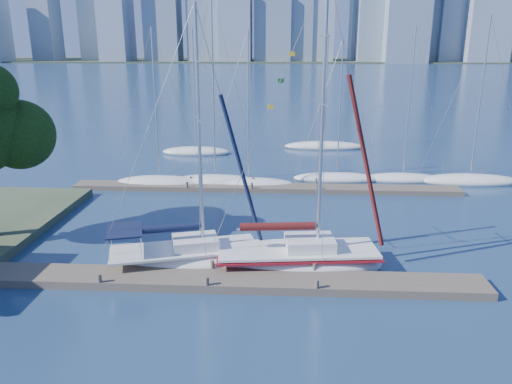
{
  "coord_description": "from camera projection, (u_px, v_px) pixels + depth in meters",
  "views": [
    {
      "loc": [
        3.42,
        -21.37,
        11.01
      ],
      "look_at": [
        1.97,
        4.0,
        3.42
      ],
      "focal_mm": 35.0,
      "sensor_mm": 36.0,
      "label": 1
    }
  ],
  "objects": [
    {
      "name": "bg_boat_3",
      "position": [
        337.0,
        178.0,
        41.62
      ],
      "size": [
        7.48,
        3.96,
        11.71
      ],
      "rotation": [
        0.0,
        0.0,
        0.29
      ],
      "color": "silver",
      "rests_on": "ground"
    },
    {
      "name": "far_shore",
      "position": [
        280.0,
        61.0,
        329.88
      ],
      "size": [
        800.0,
        100.0,
        1.5
      ],
      "primitive_type": "cube",
      "color": "#38472D",
      "rests_on": "ground"
    },
    {
      "name": "far_dock",
      "position": [
        265.0,
        188.0,
        38.93
      ],
      "size": [
        30.0,
        1.8,
        0.36
      ],
      "primitive_type": "cube",
      "color": "brown",
      "rests_on": "ground"
    },
    {
      "name": "bg_boat_2",
      "position": [
        249.0,
        183.0,
        39.93
      ],
      "size": [
        7.66,
        4.15,
        12.33
      ],
      "rotation": [
        0.0,
        0.0,
        0.3
      ],
      "color": "silver",
      "rests_on": "ground"
    },
    {
      "name": "near_dock",
      "position": [
        210.0,
        280.0,
        23.73
      ],
      "size": [
        26.0,
        2.0,
        0.4
      ],
      "primitive_type": "cube",
      "color": "brown",
      "rests_on": "ground"
    },
    {
      "name": "bg_boat_1",
      "position": [
        216.0,
        181.0,
        40.37
      ],
      "size": [
        7.77,
        4.15,
        15.11
      ],
      "rotation": [
        0.0,
        0.0,
        -0.25
      ],
      "color": "silver",
      "rests_on": "ground"
    },
    {
      "name": "ground",
      "position": [
        210.0,
        284.0,
        23.78
      ],
      "size": [
        700.0,
        700.0,
        0.0
      ],
      "primitive_type": "plane",
      "color": "navy",
      "rests_on": "ground"
    },
    {
      "name": "bg_boat_7",
      "position": [
        324.0,
        146.0,
        54.38
      ],
      "size": [
        8.7,
        2.43,
        12.35
      ],
      "rotation": [
        0.0,
        0.0,
        0.02
      ],
      "color": "silver",
      "rests_on": "ground"
    },
    {
      "name": "bg_boat_6",
      "position": [
        196.0,
        151.0,
        51.62
      ],
      "size": [
        7.13,
        2.45,
        12.71
      ],
      "rotation": [
        0.0,
        0.0,
        0.03
      ],
      "color": "silver",
      "rests_on": "ground"
    },
    {
      "name": "sailboat_navy",
      "position": [
        184.0,
        246.0,
        25.51
      ],
      "size": [
        8.47,
        4.76,
        13.38
      ],
      "rotation": [
        0.0,
        0.0,
        0.28
      ],
      "color": "silver",
      "rests_on": "ground"
    },
    {
      "name": "sailboat_maroon",
      "position": [
        298.0,
        246.0,
        25.27
      ],
      "size": [
        8.92,
        3.78,
        14.87
      ],
      "rotation": [
        0.0,
        0.0,
        0.11
      ],
      "color": "silver",
      "rests_on": "ground"
    },
    {
      "name": "bg_boat_0",
      "position": [
        160.0,
        182.0,
        40.18
      ],
      "size": [
        7.19,
        2.35,
        12.6
      ],
      "rotation": [
        0.0,
        0.0,
        -0.0
      ],
      "color": "silver",
      "rests_on": "ground"
    },
    {
      "name": "bg_boat_5",
      "position": [
        470.0,
        180.0,
        40.77
      ],
      "size": [
        8.23,
        3.03,
        13.41
      ],
      "rotation": [
        0.0,
        0.0,
        -0.09
      ],
      "color": "silver",
      "rests_on": "ground"
    },
    {
      "name": "bg_boat_4",
      "position": [
        403.0,
        178.0,
        41.51
      ],
      "size": [
        6.57,
        1.96,
        12.59
      ],
      "rotation": [
        0.0,
        0.0,
        -0.01
      ],
      "color": "silver",
      "rests_on": "ground"
    },
    {
      "name": "skyline",
      "position": [
        313.0,
        0.0,
        290.4
      ],
      "size": [
        502.39,
        51.31,
        102.6
      ],
      "color": "#7D8DA1",
      "rests_on": "ground"
    }
  ]
}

